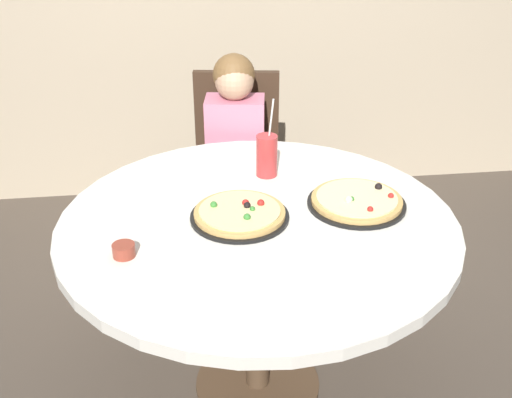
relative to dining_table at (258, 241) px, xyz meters
The scene contains 8 objects.
ground_plane 0.66m from the dining_table, ahead, with size 8.00×8.00×0.00m, color #4C4238.
dining_table is the anchor object (origin of this frame).
chair_wooden 0.93m from the dining_table, 89.20° to the left, with size 0.45×0.45×0.95m.
diner_child 0.76m from the dining_table, 90.82° to the left, with size 0.30×0.43×1.08m.
pizza_veggie 0.12m from the dining_table, 166.98° to the left, with size 0.33×0.33×0.05m.
pizza_cheese 0.37m from the dining_table, ahead, with size 0.34×0.34×0.05m.
soda_cup 0.38m from the dining_table, 77.11° to the left, with size 0.08×0.08×0.31m.
sauce_bowl 0.47m from the dining_table, 158.50° to the right, with size 0.07×0.07×0.04m, color brown.
Camera 1 is at (-0.23, -1.81, 1.81)m, focal length 44.28 mm.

